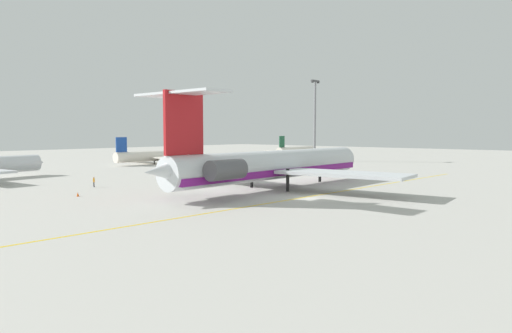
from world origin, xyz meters
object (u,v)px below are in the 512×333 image
Objects in this scene: ground_crew_near_tail at (94,181)px; airliner_mid_right at (156,156)px; main_jetliner at (269,165)px; ground_crew_near_nose at (255,166)px; airliner_far_right at (297,150)px; safety_cone_nose at (78,194)px; light_mast at (315,117)px.

airliner_mid_right is at bearing 43.15° from ground_crew_near_tail.
ground_crew_near_nose is (26.11, 26.13, -2.83)m from main_jetliner.
airliner_mid_right is (23.43, 61.27, -1.64)m from main_jetliner.
main_jetliner is 65.62m from airliner_mid_right.
airliner_far_right reaches higher than safety_cone_nose.
light_mast is (36.76, 7.95, 12.58)m from ground_crew_near_nose.
safety_cone_nose is (-7.15, -8.40, -0.81)m from ground_crew_near_tail.
main_jetliner is 72.17m from light_mast.
safety_cone_nose is at bearing -167.73° from light_mast.
main_jetliner is 37.05m from ground_crew_near_nose.
airliner_mid_right is 58.04m from airliner_far_right.
safety_cone_nose is at bearing -130.39° from ground_crew_near_tail.
airliner_mid_right is at bearing 69.25° from ground_crew_near_nose.
light_mast reaches higher than airliner_far_right.
ground_crew_near_tail is 0.07× the size of light_mast.
ground_crew_near_nose is at bearing -160.00° from airliner_far_right.
ground_crew_near_nose is 51.25m from safety_cone_nose.
airliner_far_right is 29.20m from light_mast.
main_jetliner is at bearing -32.39° from safety_cone_nose.
airliner_mid_right is 46.48× the size of safety_cone_nose.
light_mast reaches higher than ground_crew_near_tail.
main_jetliner is 88.90× the size of safety_cone_nose.
airliner_far_right is at bearing -5.69° from airliner_mid_right.
ground_crew_near_tail is (-42.91, -2.53, 0.02)m from ground_crew_near_nose.
airliner_mid_right is 14.98× the size of ground_crew_near_tail.
main_jetliner is 1.91× the size of airliner_mid_right.
airliner_far_right is at bearing 17.26° from ground_crew_near_tail.
ground_crew_near_nose is at bearing -84.06° from airliner_mid_right.
main_jetliner reaches higher than airliner_far_right.
ground_crew_near_nose is (-54.89, -27.80, -1.19)m from airliner_far_right.
airliner_far_right is (81.00, 53.93, -1.64)m from main_jetliner.
ground_crew_near_tail is (-97.80, -30.33, -1.17)m from airliner_far_right.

